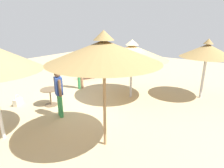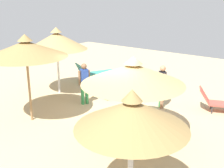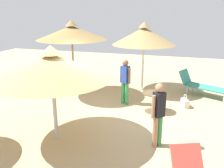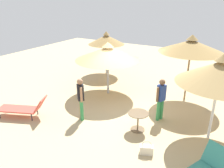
# 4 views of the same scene
# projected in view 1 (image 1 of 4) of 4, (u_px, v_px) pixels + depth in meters

# --- Properties ---
(ground) EXTENTS (24.00, 24.00, 0.10)m
(ground) POSITION_uv_depth(u_px,v_px,m) (106.00, 103.00, 7.67)
(ground) COLOR tan
(parasol_umbrella_edge) EXTENTS (2.11, 2.11, 2.50)m
(parasol_umbrella_edge) POSITION_uv_depth(u_px,v_px,m) (207.00, 51.00, 7.46)
(parasol_umbrella_edge) COLOR #B2B2B7
(parasol_umbrella_edge) RESTS_ON ground
(parasol_umbrella_front) EXTENTS (2.97, 2.97, 2.46)m
(parasol_umbrella_front) POSITION_uv_depth(u_px,v_px,m) (132.00, 52.00, 7.55)
(parasol_umbrella_front) COLOR #B2B2B7
(parasol_umbrella_front) RESTS_ON ground
(parasol_umbrella_near_right) EXTENTS (2.65, 2.65, 2.91)m
(parasol_umbrella_near_right) POSITION_uv_depth(u_px,v_px,m) (104.00, 51.00, 4.18)
(parasol_umbrella_near_right) COLOR olive
(parasol_umbrella_near_right) RESTS_ON ground
(lounge_chair_back) EXTENTS (1.26, 1.97, 0.87)m
(lounge_chair_back) POSITION_uv_depth(u_px,v_px,m) (92.00, 70.00, 11.17)
(lounge_chair_back) COLOR #CC4C3F
(lounge_chair_back) RESTS_ON ground
(person_standing_far_right) EXTENTS (0.42, 0.32, 1.62)m
(person_standing_far_right) POSITION_uv_depth(u_px,v_px,m) (59.00, 91.00, 6.16)
(person_standing_far_right) COLOR #338C4C
(person_standing_far_right) RESTS_ON ground
(person_standing_near_left) EXTENTS (0.32, 0.34, 1.63)m
(person_standing_near_left) POSITION_uv_depth(u_px,v_px,m) (80.00, 70.00, 8.93)
(person_standing_near_left) COLOR #338C4C
(person_standing_near_left) RESTS_ON ground
(handbag) EXTENTS (0.31, 0.43, 0.46)m
(handbag) POSITION_uv_depth(u_px,v_px,m) (18.00, 102.00, 7.25)
(handbag) COLOR beige
(handbag) RESTS_ON ground
(side_table_round) EXTENTS (0.70, 0.70, 0.66)m
(side_table_round) POSITION_uv_depth(u_px,v_px,m) (50.00, 94.00, 7.19)
(side_table_round) COLOR brown
(side_table_round) RESTS_ON ground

